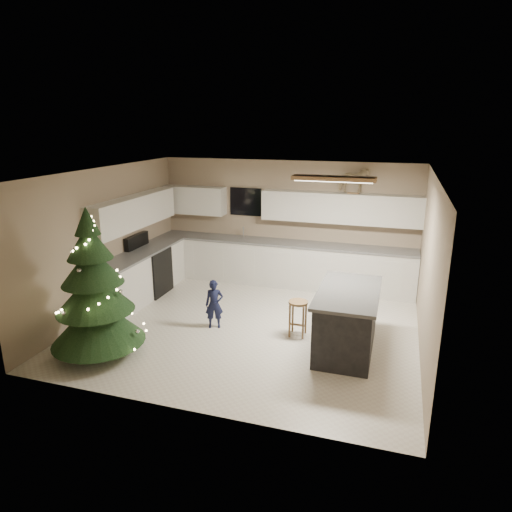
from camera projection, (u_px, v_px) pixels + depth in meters
name	position (u px, v px, depth m)	size (l,w,h in m)	color
ground_plane	(250.00, 326.00, 7.82)	(5.50, 5.50, 0.00)	beige
room_shell	(251.00, 226.00, 7.32)	(5.52, 5.02, 2.61)	gray
cabinetry	(233.00, 253.00, 9.38)	(5.50, 3.20, 2.00)	silver
island	(347.00, 320.00, 6.91)	(0.90, 1.70, 0.95)	black
bar_stool	(298.00, 310.00, 7.35)	(0.31, 0.31, 0.60)	brown
christmas_tree	(95.00, 296.00, 6.63)	(1.41, 1.36, 2.25)	#3F2816
toddler	(214.00, 304.00, 7.66)	(0.30, 0.20, 0.83)	black
rocking_horse	(354.00, 180.00, 8.91)	(0.63, 0.43, 0.51)	brown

